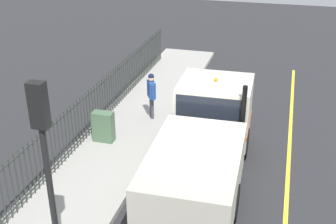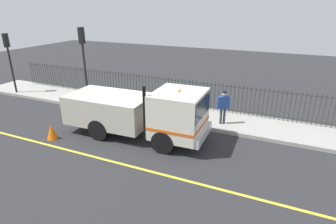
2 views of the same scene
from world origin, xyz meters
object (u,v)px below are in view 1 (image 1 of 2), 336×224
Objects in this scene: traffic_light_near at (45,149)px; work_truck at (206,136)px; worker_standing at (151,91)px; utility_cabinet at (103,127)px.

work_truck is at bearing 65.92° from traffic_light_near.
worker_standing is 1.67× the size of utility_cabinet.
worker_standing is (2.56, -2.91, -0.07)m from work_truck.
work_truck reaches higher than utility_cabinet.
worker_standing is 2.37m from utility_cabinet.
worker_standing is 0.39× the size of traffic_light_near.
work_truck is 3.85× the size of worker_standing.
traffic_light_near is at bearing -114.79° from work_truck.
utility_cabinet is (3.55, -0.82, -0.61)m from work_truck.
traffic_light_near is (-0.50, 7.76, 2.04)m from worker_standing.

